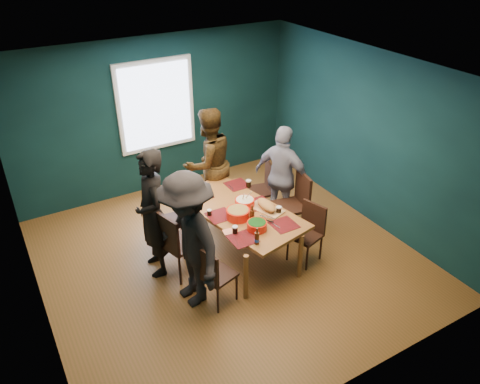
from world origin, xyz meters
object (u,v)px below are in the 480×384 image
Objects in this scene: dining_table at (240,214)px; person_far_left at (152,214)px; chair_left_mid at (175,240)px; chair_left_near at (213,272)px; cutting_board at (266,206)px; bowl_salad at (238,213)px; chair_left_far at (160,218)px; person_right at (283,177)px; chair_right_mid at (296,200)px; bowl_herbs at (257,225)px; bowl_dumpling at (245,202)px; chair_right_near at (309,228)px; person_near_left at (188,241)px; chair_right_far at (264,186)px; person_back at (209,163)px.

dining_table is 1.24m from person_far_left.
chair_left_near is at bearing -92.05° from chair_left_mid.
bowl_salad is at bearing 157.09° from cutting_board.
person_right is (1.93, -0.30, 0.30)m from chair_left_far.
chair_right_mid is (1.94, -0.65, 0.07)m from chair_left_far.
chair_left_near is (0.18, -0.75, -0.08)m from chair_left_mid.
chair_left_mid is 2.00m from chair_right_mid.
chair_right_mid is (0.99, 0.01, -0.08)m from dining_table.
chair_left_far reaches higher than bowl_herbs.
bowl_dumpling is (-0.89, 0.03, 0.21)m from chair_right_mid.
person_right reaches higher than bowl_dumpling.
chair_right_mid reaches higher than cutting_board.
chair_left_near is 0.97m from bowl_salad.
chair_left_mid is at bearing 169.98° from bowl_salad.
chair_left_mid is at bearing 169.32° from dining_table.
chair_right_near and cutting_board have the same top height.
person_right reaches higher than chair_right_mid.
bowl_herbs is 0.43× the size of cutting_board.
person_far_left reaches higher than dining_table.
person_near_left reaches higher than bowl_herbs.
dining_table is at bearing 84.82° from bowl_herbs.
person_far_left is 1.31m from bowl_dumpling.
chair_left_mid is 1.35m from cutting_board.
chair_right_near is at bearing -78.80° from chair_right_far.
person_back reaches higher than chair_right_near.
chair_left_near is 1.31m from cutting_board.
chair_left_near is 2.21m from person_back.
chair_left_far is (-0.95, 0.66, -0.14)m from dining_table.
chair_right_mid reaches higher than bowl_salad.
chair_left_near is 0.52× the size of person_right.
chair_right_far is 0.55× the size of person_right.
cutting_board is (1.27, -0.85, 0.27)m from chair_left_far.
person_near_left is at bearing -179.69° from bowl_herbs.
bowl_salad is (0.88, -0.16, 0.23)m from chair_left_mid.
chair_left_mid reaches higher than chair_left_near.
chair_left_near is at bearing 97.43° from person_right.
person_back is at bearing 21.33° from person_right.
person_back is at bearing 34.39° from chair_left_far.
bowl_salad is 0.52× the size of cutting_board.
bowl_salad is at bearing -138.09° from dining_table.
chair_left_far is 1.26m from person_back.
chair_right_far is at bearing 69.23° from chair_right_near.
cutting_board is at bearing 10.16° from chair_left_near.
person_right is at bearing -0.97° from chair_left_far.
person_far_left is at bearing 156.68° from dining_table.
dining_table is at bearing 128.62° from cutting_board.
chair_right_mid reaches higher than chair_right_near.
person_right is 5.87× the size of bowl_dumpling.
bowl_salad is (-0.13, -0.17, 0.14)m from dining_table.
bowl_dumpling reaches higher than chair_left_near.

